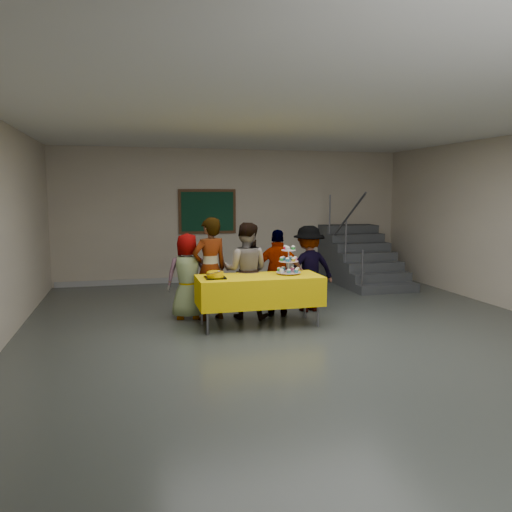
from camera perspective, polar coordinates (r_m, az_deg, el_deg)
The scene contains 11 objects.
room_shell at distance 6.69m, azimuth 6.37°, elevation 8.16°, with size 10.00×10.04×3.02m.
bake_table at distance 7.57m, azimuth 0.37°, elevation -3.89°, with size 1.88×0.78×0.77m.
cupcake_stand at distance 7.71m, azimuth 3.74°, elevation -0.84°, with size 0.38×0.38×0.44m.
bear_cake at distance 7.36m, azimuth -4.70°, elevation -2.09°, with size 0.32×0.36×0.12m.
schoolchild_a at distance 8.07m, azimuth -7.81°, elevation -2.29°, with size 0.68×0.44×1.38m, color slate.
schoolchild_b at distance 7.94m, azimuth -5.28°, elevation -1.48°, with size 0.60×0.39×1.64m, color slate.
schoolchild_c at distance 8.03m, azimuth -1.16°, elevation -1.67°, with size 0.75×0.59×1.55m, color slate.
schoolchild_d at distance 8.16m, azimuth 2.56°, elevation -1.97°, with size 0.84×0.35×1.43m, color slate.
schoolchild_e at distance 8.55m, azimuth 6.02°, elevation -1.45°, with size 0.95×0.54×1.47m, color slate.
staircase at distance 11.64m, azimuth 11.57°, elevation -0.47°, with size 1.30×2.40×2.04m.
noticeboard at distance 11.35m, azimuth -5.57°, elevation 5.08°, with size 1.30×0.05×1.00m.
Camera 1 is at (-2.36, -6.25, 2.02)m, focal length 35.00 mm.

